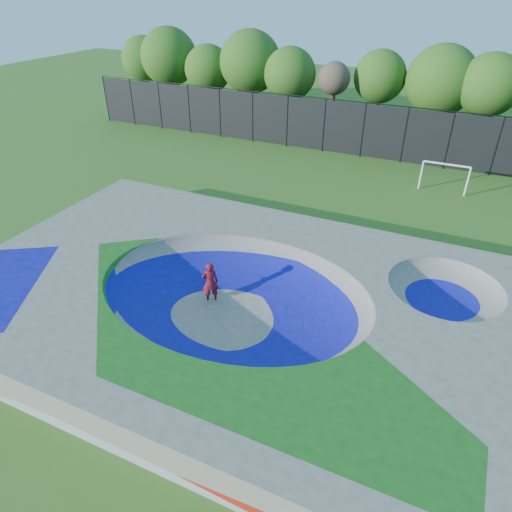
{
  "coord_description": "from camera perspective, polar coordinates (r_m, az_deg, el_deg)",
  "views": [
    {
      "loc": [
        6.83,
        -12.72,
        11.79
      ],
      "look_at": [
        -0.41,
        3.0,
        1.1
      ],
      "focal_mm": 32.0,
      "sensor_mm": 36.0,
      "label": 1
    }
  ],
  "objects": [
    {
      "name": "ground",
      "position": [
        18.64,
        -2.73,
        -7.58
      ],
      "size": [
        120.0,
        120.0,
        0.0
      ],
      "primitive_type": "plane",
      "color": "#325F1A",
      "rests_on": "ground"
    },
    {
      "name": "soccer_goal",
      "position": [
        31.15,
        22.58,
        9.62
      ],
      "size": [
        2.88,
        0.12,
        1.9
      ],
      "color": "white",
      "rests_on": "ground"
    },
    {
      "name": "fence",
      "position": [
        35.74,
        13.25,
        15.16
      ],
      "size": [
        48.09,
        0.09,
        4.04
      ],
      "color": "black",
      "rests_on": "ground"
    },
    {
      "name": "skateboard",
      "position": [
        19.55,
        -5.6,
        -5.48
      ],
      "size": [
        0.71,
        0.7,
        0.05
      ],
      "primitive_type": "cube",
      "rotation": [
        0.0,
        0.0,
        0.77
      ],
      "color": "black",
      "rests_on": "ground"
    },
    {
      "name": "treeline",
      "position": [
        39.85,
        17.0,
        20.54
      ],
      "size": [
        52.43,
        7.45,
        8.19
      ],
      "color": "#4D3326",
      "rests_on": "ground"
    },
    {
      "name": "skater",
      "position": [
        19.01,
        -5.74,
        -3.28
      ],
      "size": [
        0.82,
        0.77,
        1.88
      ],
      "primitive_type": "imported",
      "rotation": [
        0.0,
        0.0,
        3.77
      ],
      "color": "red",
      "rests_on": "ground"
    },
    {
      "name": "skate_deck",
      "position": [
        18.17,
        -2.79,
        -5.75
      ],
      "size": [
        22.0,
        14.0,
        1.5
      ],
      "primitive_type": "cube",
      "color": "gray",
      "rests_on": "ground"
    }
  ]
}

